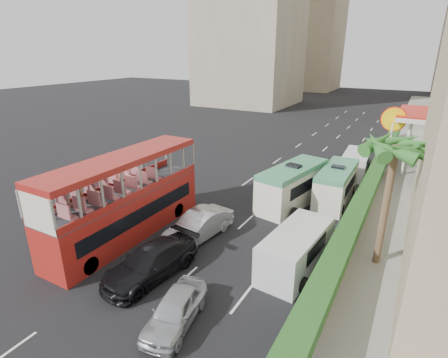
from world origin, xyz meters
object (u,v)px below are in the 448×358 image
Objects in this scene: minibus_near at (292,186)px; palm_tree at (385,207)px; car_black at (152,275)px; minibus_far at (336,185)px; double_decker_bus at (126,197)px; car_silver_lane_b at (176,323)px; panel_van_near at (296,250)px; van_asset at (311,175)px; shell_station at (433,142)px; car_silver_lane_a at (199,237)px; panel_van_far at (356,164)px.

minibus_near is 8.58m from palm_tree.
car_black is 0.90× the size of minibus_far.
double_decker_bus is 8.83m from car_silver_lane_b.
car_black is 15.25m from minibus_far.
panel_van_near is at bearing -147.03° from palm_tree.
palm_tree is (3.69, 2.39, 2.31)m from panel_van_near.
minibus_near reaches higher than van_asset.
car_silver_lane_b is 29.22m from shell_station.
van_asset is at bearing 86.47° from car_silver_lane_a.
minibus_near is at bearing 73.40° from car_silver_lane_a.
car_silver_lane_a reaches higher than van_asset.
panel_van_near is 4.96m from palm_tree.
car_silver_lane_b is (7.05, -4.68, -2.53)m from double_decker_bus.
van_asset is 11.77m from shell_station.
double_decker_bus is at bearing -148.34° from car_silver_lane_a.
panel_van_far is (6.16, 21.16, 1.04)m from car_black.
shell_station reaches higher than panel_van_near.
double_decker_bus reaches higher than panel_van_far.
minibus_far is at bearing 117.53° from palm_tree.
panel_van_near is (3.07, 6.29, 1.07)m from car_silver_lane_b.
van_asset is 6.02m from minibus_far.
minibus_near is (0.53, -7.02, 1.48)m from van_asset.
minibus_far is at bearing 96.16° from panel_van_near.
minibus_far is 9.75m from panel_van_near.
palm_tree is (3.64, -14.54, 2.34)m from panel_van_far.
panel_van_near reaches higher than van_asset.
minibus_near is 9.74m from panel_van_far.
minibus_far is (2.92, 16.03, 1.35)m from car_silver_lane_b.
minibus_far reaches higher than car_black.
minibus_far is 0.95× the size of palm_tree.
panel_van_far is (3.41, 2.27, 1.04)m from van_asset.
minibus_far is 7.19m from panel_van_far.
car_silver_lane_a is at bearing 104.52° from car_silver_lane_b.
car_silver_lane_a is at bearing 97.92° from car_black.
minibus_far is (3.22, -4.91, 1.35)m from van_asset.
panel_van_far is at bearing 71.55° from car_silver_lane_b.
panel_van_near is at bearing -105.38° from shell_station.
car_black is 0.82× the size of minibus_near.
car_black is at bearing -82.47° from car_silver_lane_a.
minibus_near is 0.83× the size of shell_station.
double_decker_bus is 2.75× the size of car_silver_lane_b.
car_black is 0.85× the size of palm_tree.
double_decker_bus is 1.81× the size of minibus_far.
van_asset is 0.68× the size of minibus_near.
car_silver_lane_b is 7.08m from panel_van_near.
shell_station is (12.00, 25.62, 2.75)m from car_black.
car_silver_lane_a is at bearing -122.18° from minibus_far.
car_silver_lane_b is 0.75× the size of panel_van_near.
panel_van_near is at bearing -89.24° from minibus_far.
car_silver_lane_b reaches higher than van_asset.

